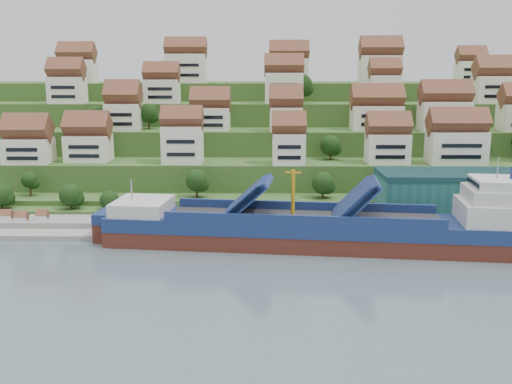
{
  "coord_description": "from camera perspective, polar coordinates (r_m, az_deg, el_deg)",
  "views": [
    {
      "loc": [
        -4.92,
        -111.38,
        33.87
      ],
      "look_at": [
        -6.35,
        14.0,
        8.0
      ],
      "focal_mm": 40.0,
      "sensor_mm": 36.0,
      "label": 1
    }
  ],
  "objects": [
    {
      "name": "pebble_beach",
      "position": [
        138.4,
        -21.96,
        -3.16
      ],
      "size": [
        45.0,
        20.0,
        1.0
      ],
      "primitive_type": "cube",
      "color": "gray",
      "rests_on": "ground"
    },
    {
      "name": "beach_huts",
      "position": [
        137.69,
        -22.97,
        -2.63
      ],
      "size": [
        14.4,
        3.7,
        2.2
      ],
      "color": "white",
      "rests_on": "pebble_beach"
    },
    {
      "name": "hillside",
      "position": [
        216.24,
        1.96,
        5.49
      ],
      "size": [
        260.0,
        128.0,
        31.0
      ],
      "color": "#2D4C1E",
      "rests_on": "ground"
    },
    {
      "name": "hillside_village",
      "position": [
        173.37,
        4.44,
        8.57
      ],
      "size": [
        152.77,
        63.66,
        29.68
      ],
      "color": "white",
      "rests_on": "ground"
    },
    {
      "name": "warehouse",
      "position": [
        142.94,
        24.1,
        -0.12
      ],
      "size": [
        60.0,
        15.0,
        10.0
      ],
      "primitive_type": "cube",
      "color": "#256661",
      "rests_on": "quay"
    },
    {
      "name": "quay",
      "position": [
        132.92,
        11.45,
        -2.85
      ],
      "size": [
        180.0,
        14.0,
        2.2
      ],
      "primitive_type": "cube",
      "color": "gray",
      "rests_on": "ground"
    },
    {
      "name": "flagpole",
      "position": [
        126.46,
        11.13,
        -0.89
      ],
      "size": [
        1.28,
        0.16,
        8.0
      ],
      "color": "gray",
      "rests_on": "quay"
    },
    {
      "name": "hillside_trees",
      "position": [
        158.05,
        -1.28,
        5.54
      ],
      "size": [
        140.3,
        61.95,
        31.55
      ],
      "color": "#1A3A13",
      "rests_on": "ground"
    },
    {
      "name": "cargo_ship",
      "position": [
        114.77,
        6.99,
        -3.78
      ],
      "size": [
        84.36,
        21.89,
        18.58
      ],
      "rotation": [
        0.0,
        0.0,
        -0.11
      ],
      "color": "#512218",
      "rests_on": "ground"
    },
    {
      "name": "ground",
      "position": [
        116.52,
        3.06,
        -5.26
      ],
      "size": [
        300.0,
        300.0,
        0.0
      ],
      "primitive_type": "plane",
      "color": "slate",
      "rests_on": "ground"
    }
  ]
}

